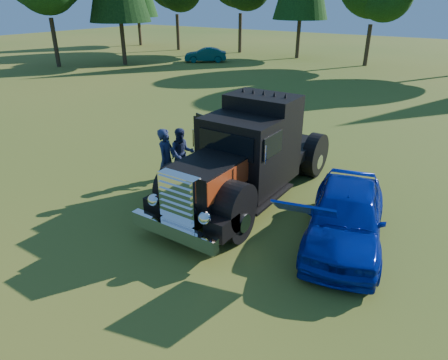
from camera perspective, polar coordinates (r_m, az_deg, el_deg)
ground at (r=11.19m, az=-3.89°, el=-5.35°), size 120.00×120.00×0.00m
diamond_t_truck at (r=11.68m, az=3.21°, el=3.00°), size 3.34×7.16×3.00m
hotrod_coupe at (r=10.18m, az=16.98°, el=-4.85°), size 2.79×4.70×1.89m
spectator_near at (r=12.45m, az=-8.19°, el=2.83°), size 0.65×0.83×2.01m
spectator_far at (r=13.31m, az=-6.03°, el=3.77°), size 1.05×1.06×1.72m
distant_teal_car at (r=38.80m, az=-2.67°, el=17.41°), size 3.87×3.35×1.26m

